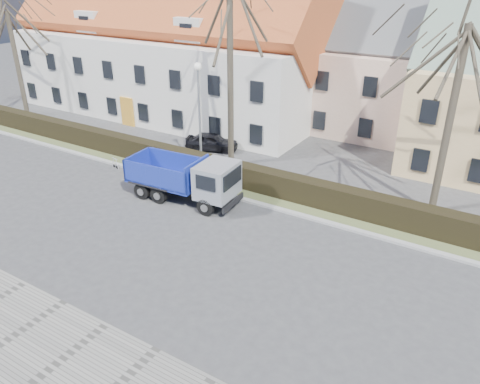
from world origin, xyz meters
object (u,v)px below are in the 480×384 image
Objects in this scene: cart_frame at (113,162)px; parked_car_a at (212,142)px; streetlight at (200,117)px; dump_truck at (179,177)px.

parked_car_a is at bearing 58.11° from cart_frame.
streetlight is at bearing 29.79° from cart_frame.
parked_car_a is (-1.23, 2.91, -2.62)m from streetlight.
dump_truck reaches higher than cart_frame.
dump_truck is 4.68m from streetlight.
parked_car_a reaches higher than cart_frame.
dump_truck is 7.43m from parked_car_a.
streetlight is 1.85× the size of parked_car_a.
streetlight reaches higher than cart_frame.
streetlight is at bearing 106.68° from dump_truck.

